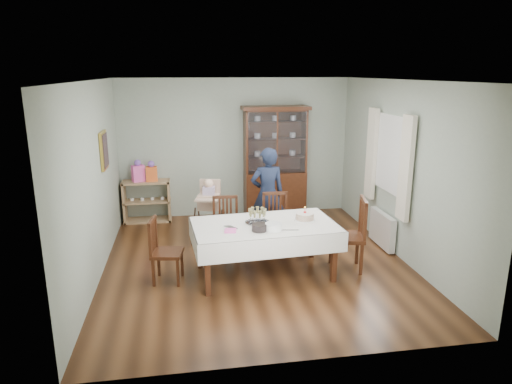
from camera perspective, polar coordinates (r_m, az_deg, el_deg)
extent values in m
plane|color=#593319|center=(7.04, -0.04, -8.73)|extent=(5.00, 5.00, 0.00)
plane|color=#9EAA99|center=(9.05, -2.58, 5.52)|extent=(4.50, 0.00, 4.50)
plane|color=#9EAA99|center=(6.65, -19.56, 1.23)|extent=(0.00, 5.00, 5.00)
plane|color=#9EAA99|center=(7.31, 17.66, 2.57)|extent=(0.00, 5.00, 5.00)
plane|color=white|center=(6.45, -0.04, 13.81)|extent=(5.00, 5.00, 0.00)
cube|color=#432010|center=(6.38, 1.08, -4.36)|extent=(1.97, 1.19, 0.06)
cube|color=silver|center=(6.37, 1.08, -4.07)|extent=(2.08, 1.29, 0.01)
cube|color=#432010|center=(9.13, 2.35, -0.18)|extent=(1.20, 0.45, 0.90)
cube|color=white|center=(8.73, 2.67, 6.17)|extent=(1.12, 0.01, 1.16)
cube|color=#432010|center=(8.84, 2.46, 10.46)|extent=(1.30, 0.48, 0.07)
cube|color=tan|center=(9.12, -13.32, -3.41)|extent=(0.90, 0.38, 0.04)
cube|color=tan|center=(9.01, -13.46, -1.11)|extent=(0.90, 0.38, 0.03)
cube|color=tan|center=(8.92, -13.61, 1.24)|extent=(0.90, 0.38, 0.04)
cube|color=tan|center=(9.06, -16.11, -1.22)|extent=(0.04, 0.38, 0.80)
cube|color=tan|center=(8.99, -10.79, -1.00)|extent=(0.04, 0.38, 0.80)
cube|color=gold|center=(7.36, -18.48, 4.96)|extent=(0.04, 0.48, 0.58)
cube|color=white|center=(7.53, 16.56, 4.55)|extent=(0.04, 1.02, 1.22)
cube|color=silver|center=(6.98, 18.22, 2.79)|extent=(0.07, 0.30, 1.55)
cube|color=silver|center=(8.07, 14.24, 4.65)|extent=(0.07, 0.30, 1.55)
cube|color=white|center=(7.81, 15.48, -4.51)|extent=(0.10, 0.80, 0.55)
cube|color=#432010|center=(7.14, -3.75, -4.75)|extent=(0.43, 0.43, 0.05)
cube|color=#432010|center=(7.24, -3.86, -2.35)|extent=(0.40, 0.06, 0.49)
cube|color=#432010|center=(7.26, 2.63, -4.32)|extent=(0.43, 0.43, 0.05)
cube|color=#432010|center=(7.36, 2.37, -1.91)|extent=(0.41, 0.05, 0.50)
cube|color=#432010|center=(6.41, -11.02, -7.50)|extent=(0.47, 0.47, 0.05)
cube|color=#432010|center=(6.36, -12.76, -5.39)|extent=(0.10, 0.39, 0.48)
cube|color=#432010|center=(6.77, 11.23, -5.55)|extent=(0.57, 0.57, 0.05)
cube|color=#432010|center=(6.71, 13.21, -3.19)|extent=(0.14, 0.46, 0.57)
imported|color=#151D30|center=(7.72, 1.43, -0.28)|extent=(0.61, 0.43, 1.60)
cube|color=tan|center=(7.74, -5.88, -1.19)|extent=(0.42, 0.39, 0.25)
cube|color=tan|center=(7.69, -5.92, 0.30)|extent=(0.36, 0.15, 0.29)
cube|color=tan|center=(7.72, -5.90, -0.60)|extent=(0.40, 0.25, 0.03)
cube|color=#B7A1C4|center=(7.70, -5.92, 0.00)|extent=(0.22, 0.19, 0.19)
sphere|color=beige|center=(7.66, -5.95, 1.05)|extent=(0.16, 0.16, 0.16)
cylinder|color=silver|center=(6.40, 0.16, -3.87)|extent=(0.35, 0.35, 0.01)
torus|color=silver|center=(6.39, 0.16, -3.78)|extent=(0.35, 0.35, 0.01)
cylinder|color=white|center=(6.55, 6.10, -3.47)|extent=(0.30, 0.30, 0.02)
cylinder|color=brown|center=(6.54, 6.12, -3.02)|extent=(0.26, 0.26, 0.09)
cylinder|color=silver|center=(6.52, 6.13, -2.62)|extent=(0.26, 0.26, 0.01)
cylinder|color=#F24C4C|center=(6.51, 6.14, -2.25)|extent=(0.01, 0.01, 0.07)
sphere|color=yellow|center=(6.50, 6.15, -1.91)|extent=(0.02, 0.02, 0.02)
cylinder|color=black|center=(6.08, 0.42, -4.44)|extent=(0.24, 0.24, 0.10)
cylinder|color=white|center=(6.11, 2.19, -4.36)|extent=(0.24, 0.24, 0.10)
cube|color=#FF5DBA|center=(6.08, -3.22, -4.85)|extent=(0.17, 0.17, 0.02)
cube|color=silver|center=(6.13, 4.23, -4.77)|extent=(0.25, 0.06, 0.01)
cube|color=#FF5DBA|center=(8.87, -14.50, 2.26)|extent=(0.26, 0.22, 0.31)
sphere|color=#E533B2|center=(8.83, -14.59, 3.55)|extent=(0.12, 0.12, 0.12)
cube|color=orange|center=(8.85, -12.91, 2.22)|extent=(0.22, 0.16, 0.27)
sphere|color=#E533B2|center=(8.82, -12.98, 3.42)|extent=(0.13, 0.13, 0.13)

